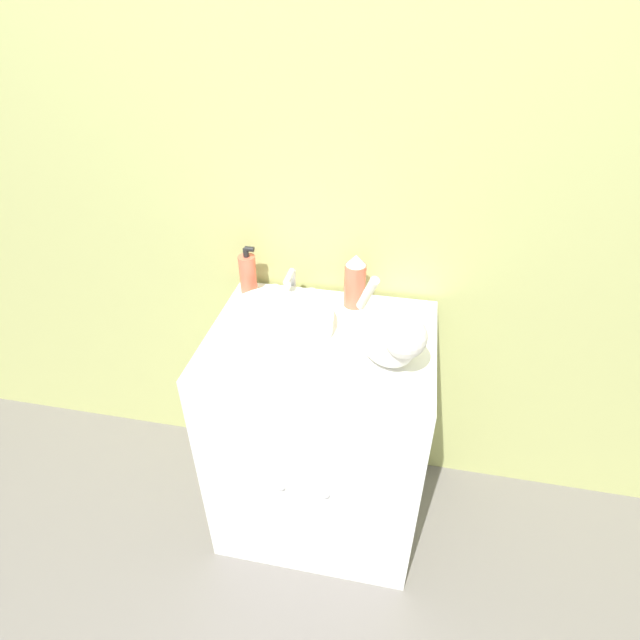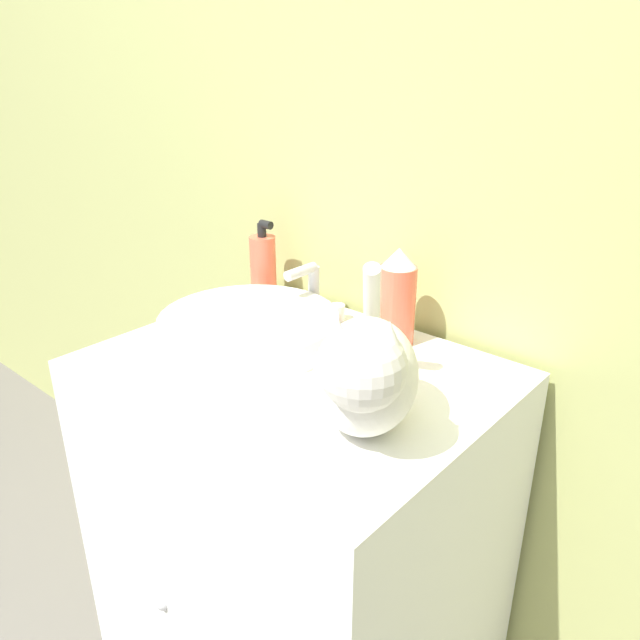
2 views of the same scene
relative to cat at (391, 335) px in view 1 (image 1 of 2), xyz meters
The scene contains 8 objects.
ground_plane 1.02m from the cat, 137.04° to the right, with size 8.00×8.00×0.00m, color slate.
wall_back 0.53m from the cat, 118.17° to the left, with size 6.00×0.05×2.50m.
vanity_cabinet 0.58m from the cat, 160.04° to the left, with size 0.71×0.57×0.88m.
sink_basin 0.38m from the cat, 164.04° to the left, with size 0.35×0.35×0.05m.
faucet 0.46m from the cat, 141.64° to the left, with size 0.16×0.10×0.11m.
cat is the anchor object (origin of this frame).
soap_bottle 0.60m from the cat, 150.09° to the left, with size 0.06×0.06×0.18m.
spray_bottle 0.32m from the cat, 116.31° to the left, with size 0.07×0.07×0.19m.
Camera 1 is at (0.24, -0.93, 1.82)m, focal length 28.00 mm.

